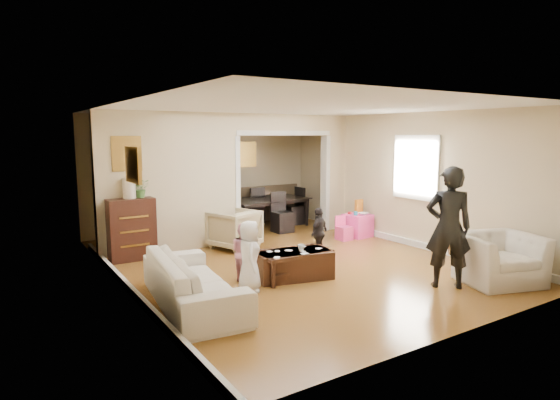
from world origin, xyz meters
TOP-DOWN VIEW (x-y plane):
  - floor at (0.00, 0.00)m, footprint 7.00×7.00m
  - partition_left at (-1.38, 1.80)m, footprint 2.75×0.18m
  - partition_right at (2.48, 1.80)m, footprint 0.55×0.18m
  - partition_header at (1.10, 1.80)m, footprint 2.22×0.18m
  - window_pane at (2.73, -0.40)m, footprint 0.03×0.95m
  - framed_art_partition at (-2.20, 1.70)m, footprint 0.45×0.03m
  - framed_art_sofa_wall at (-2.71, -0.60)m, footprint 0.03×0.55m
  - framed_art_alcove at (1.10, 3.44)m, footprint 0.45×0.03m
  - sofa at (-2.14, -1.09)m, footprint 1.11×2.30m
  - armchair_back at (-0.33, 1.32)m, footprint 1.04×1.05m
  - armchair_front at (2.01, -2.64)m, footprint 1.35×1.26m
  - dresser at (-2.21, 1.58)m, footprint 0.79×0.44m
  - table_lamp at (-2.21, 1.58)m, footprint 0.22×0.22m
  - potted_plant at (-2.01, 1.58)m, footprint 0.28×0.25m
  - coffee_table at (-0.42, -0.86)m, footprint 1.23×0.82m
  - coffee_cup at (-0.32, -0.91)m, footprint 0.13×0.13m
  - play_table at (2.38, 0.83)m, footprint 0.56×0.56m
  - cereal_box at (2.50, 0.93)m, footprint 0.21×0.09m
  - cyan_cup at (2.28, 0.78)m, footprint 0.08×0.08m
  - toy_block at (2.26, 0.95)m, footprint 0.10×0.09m
  - play_bowl at (2.43, 0.71)m, footprint 0.23×0.23m
  - dining_table at (1.26, 2.73)m, footprint 2.01×1.22m
  - adult_person at (1.20, -2.37)m, footprint 0.76×0.73m
  - child_kneel_a at (-1.27, -1.01)m, footprint 0.49×0.58m
  - child_kneel_b at (-1.12, -0.56)m, footprint 0.37×0.46m
  - child_toddler at (0.63, -0.11)m, footprint 0.57×0.43m
  - craft_papers at (-0.45, -0.88)m, footprint 0.95×0.48m

SIDE VIEW (x-z plane):
  - floor at x=0.00m, z-range 0.00..0.00m
  - coffee_table at x=-0.42m, z-range 0.00..0.42m
  - play_table at x=2.38m, z-range 0.00..0.48m
  - sofa at x=-2.14m, z-range 0.00..0.65m
  - dining_table at x=1.26m, z-range 0.00..0.68m
  - armchair_front at x=2.01m, z-range 0.00..0.72m
  - armchair_back at x=-0.33m, z-range 0.00..0.75m
  - craft_papers at x=-0.45m, z-range 0.42..0.43m
  - child_kneel_b at x=-1.12m, z-range 0.00..0.88m
  - child_toddler at x=0.63m, z-range 0.00..0.90m
  - coffee_cup at x=-0.32m, z-range 0.42..0.52m
  - child_kneel_a at x=-1.27m, z-range 0.00..1.00m
  - toy_block at x=2.26m, z-range 0.48..0.53m
  - play_bowl at x=2.43m, z-range 0.48..0.53m
  - cyan_cup at x=2.28m, z-range 0.48..0.56m
  - dresser at x=-2.21m, z-range 0.00..1.08m
  - cereal_box at x=2.50m, z-range 0.48..0.78m
  - adult_person at x=1.20m, z-range 0.00..1.75m
  - potted_plant at x=-2.01m, z-range 1.08..1.40m
  - table_lamp at x=-2.21m, z-range 1.08..1.44m
  - partition_left at x=-1.38m, z-range 0.00..2.60m
  - partition_right at x=2.48m, z-range 0.00..2.60m
  - window_pane at x=2.73m, z-range 1.00..2.10m
  - framed_art_alcove at x=1.10m, z-range 1.42..1.98m
  - framed_art_sofa_wall at x=-2.71m, z-range 1.60..2.00m
  - framed_art_partition at x=-2.20m, z-range 1.58..2.12m
  - partition_header at x=1.10m, z-range 2.25..2.60m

